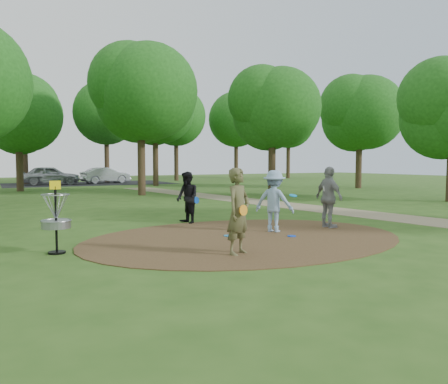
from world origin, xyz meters
name	(u,v)px	position (x,y,z in m)	size (l,w,h in m)	color
ground	(246,238)	(0.00, 0.00, 0.00)	(100.00, 100.00, 0.00)	#2D5119
dirt_clearing	(246,238)	(0.00, 0.00, 0.01)	(8.40, 8.40, 0.02)	#47301C
footpath	(371,215)	(6.50, 2.00, 0.01)	(2.00, 40.00, 0.01)	#8C7A5B
parking_lot	(90,184)	(2.00, 30.00, 0.00)	(14.00, 8.00, 0.01)	black
player_observer_with_disc	(238,212)	(-1.18, -1.63, 0.91)	(0.79, 0.69, 1.81)	brown
player_throwing_with_disc	(274,201)	(1.16, 0.44, 0.85)	(1.28, 1.26, 1.70)	#87A7CA
player_walking_with_disc	(187,198)	(-0.27, 3.12, 0.82)	(0.75, 0.85, 1.63)	black
player_waiting_with_disc	(329,197)	(2.98, 0.28, 0.90)	(0.45, 1.06, 1.80)	gray
disc_ground_cyan	(228,236)	(-0.32, 0.38, 0.03)	(0.22, 0.22, 0.02)	#187EC5
disc_ground_blue	(292,236)	(1.10, -0.44, 0.03)	(0.22, 0.22, 0.02)	blue
car_left	(50,175)	(-1.28, 29.48, 0.79)	(1.87, 4.65, 1.59)	#9B9FA3
car_right	(106,175)	(3.44, 30.17, 0.71)	(1.49, 4.28, 1.41)	#AFAFB7
disc_golf_basket	(56,212)	(-4.50, 0.30, 0.87)	(0.63, 0.63, 1.54)	black
tree_ring	(158,88)	(0.83, 8.75, 5.11)	(37.22, 45.09, 8.49)	#332316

